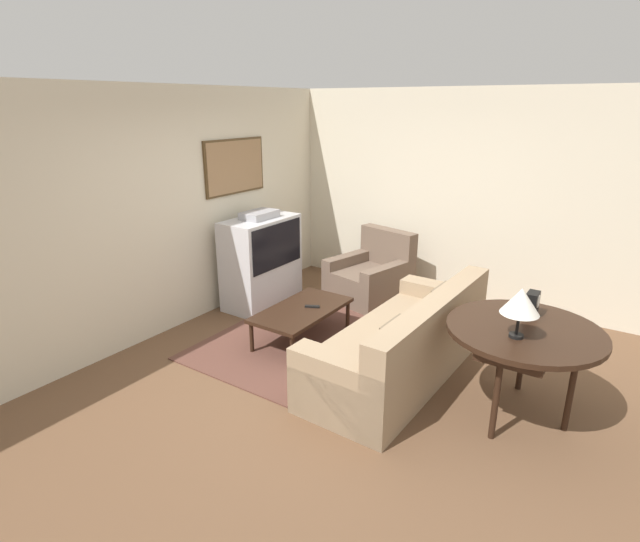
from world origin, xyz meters
The scene contains 12 objects.
ground_plane centered at (0.00, 0.00, 0.00)m, with size 12.00×12.00×0.00m, color brown.
wall_back centered at (0.01, 2.13, 1.36)m, with size 12.00×0.10×2.70m.
wall_right centered at (2.63, 0.00, 1.35)m, with size 0.06×12.00×2.70m.
area_rug centered at (0.40, 0.70, 0.01)m, with size 2.34×1.68×0.01m.
tv centered at (0.94, 1.71, 0.59)m, with size 1.03×0.55×1.23m.
couch centered at (0.31, -0.59, 0.31)m, with size 2.29×0.97×0.85m.
armchair centered at (1.90, 0.62, 0.29)m, with size 1.10×1.03×0.90m.
coffee_table centered at (0.37, 0.65, 0.34)m, with size 1.17×0.63×0.38m.
console_table centered at (0.25, -1.65, 0.73)m, with size 1.23×1.23×0.80m.
table_lamp centered at (0.04, -1.63, 1.09)m, with size 0.29×0.29×0.40m.
mantel_clock centered at (0.52, -1.63, 0.91)m, with size 0.16×0.10×0.21m.
remote centered at (0.45, 0.58, 0.39)m, with size 0.11×0.16×0.02m.
Camera 1 is at (-3.68, -2.32, 2.51)m, focal length 28.00 mm.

